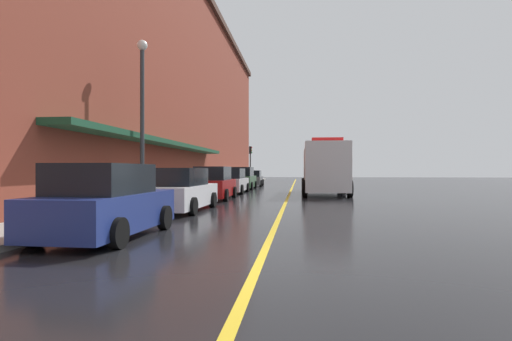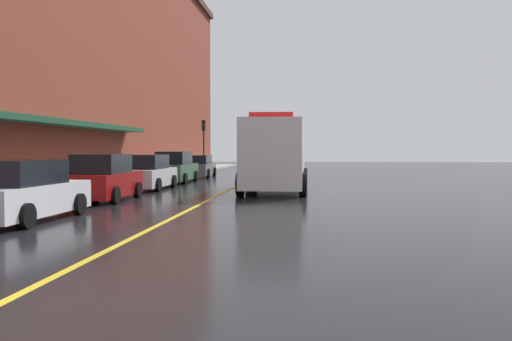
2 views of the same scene
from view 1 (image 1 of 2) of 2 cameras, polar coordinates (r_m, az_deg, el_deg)
name	(u,v)px [view 1 (image 1 of 2)]	position (r m, az deg, el deg)	size (l,w,h in m)	color
ground_plane	(291,190)	(31.64, 5.07, -2.79)	(112.00, 112.00, 0.00)	black
sidewalk_left	(214,189)	(32.37, -5.98, -2.59)	(2.40, 70.00, 0.15)	#9E9B93
lane_center_stripe	(291,190)	(31.64, 5.07, -2.79)	(0.16, 70.00, 0.01)	gold
brick_building_left	(142,83)	(33.80, -16.04, 11.94)	(10.16, 64.00, 17.05)	brown
parked_car_0	(106,203)	(10.02, -20.76, -4.39)	(2.13, 4.29, 1.73)	navy
parked_car_1	(181,191)	(15.64, -10.71, -2.88)	(2.05, 4.86, 1.66)	silver
parked_car_2	(214,184)	(21.48, -6.09, -1.96)	(2.02, 4.32, 1.77)	maroon
parked_car_3	(231,182)	(27.25, -3.58, -1.59)	(2.04, 4.65, 1.69)	silver
parked_car_4	(243,179)	(32.81, -1.93, -1.21)	(2.02, 4.89, 1.82)	#2D5133
parked_car_5	(252,179)	(39.32, -0.57, -1.16)	(2.24, 4.81, 1.54)	#595B60
box_truck	(324,169)	(26.32, 9.76, 0.22)	(2.91, 8.02, 3.46)	silver
parking_meter_0	(207,178)	(26.04, -7.09, -1.08)	(0.14, 0.18, 1.33)	#4C4C51
parking_meter_1	(219,177)	(29.84, -5.36, -0.93)	(0.14, 0.18, 1.33)	#4C4C51
parking_meter_2	(225,176)	(32.06, -4.54, -0.86)	(0.14, 0.18, 1.33)	#4C4C51
parking_meter_3	(126,185)	(14.56, -18.21, -2.01)	(0.14, 0.18, 1.33)	#4C4C51
street_lamp_left	(142,104)	(17.69, -16.03, 9.22)	(0.44, 0.44, 6.94)	#33383D
traffic_light_near	(250,157)	(48.21, -0.80, 1.95)	(0.38, 0.36, 4.30)	#232326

